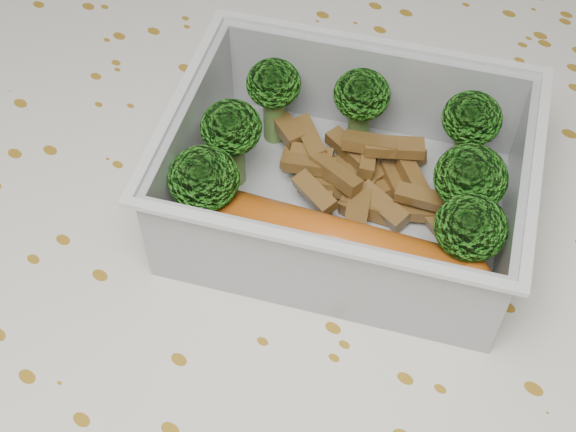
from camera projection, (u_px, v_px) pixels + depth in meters
The scene contains 6 objects.
dining_table at pixel (301, 326), 0.51m from camera, with size 1.40×0.90×0.75m.
tablecloth at pixel (302, 282), 0.47m from camera, with size 1.46×0.96×0.19m.
lunch_container at pixel (346, 186), 0.43m from camera, with size 0.23×0.20×0.07m.
broccoli_florets at pixel (357, 154), 0.42m from camera, with size 0.17×0.15×0.06m.
meat_pile at pixel (362, 178), 0.44m from camera, with size 0.12×0.08×0.03m.
sausage at pixel (337, 245), 0.41m from camera, with size 0.15×0.07×0.03m.
Camera 1 is at (0.14, -0.21, 1.11)m, focal length 50.00 mm.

